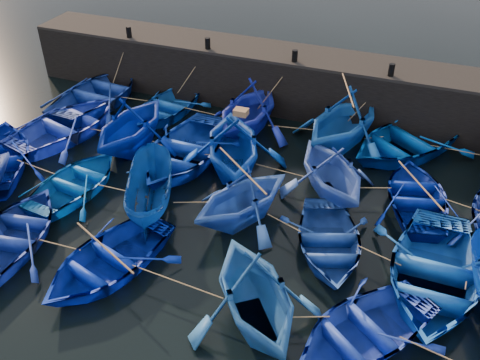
% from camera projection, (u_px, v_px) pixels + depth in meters
% --- Properties ---
extents(ground, '(120.00, 120.00, 0.00)m').
position_uv_depth(ground, '(203.00, 253.00, 16.77)').
color(ground, black).
rests_on(ground, ground).
extents(quay_wall, '(26.00, 2.50, 2.50)m').
position_uv_depth(quay_wall, '(298.00, 83.00, 24.05)').
color(quay_wall, black).
rests_on(quay_wall, ground).
extents(quay_top, '(26.00, 2.50, 0.12)m').
position_uv_depth(quay_top, '(300.00, 55.00, 23.29)').
color(quay_top, black).
rests_on(quay_top, quay_wall).
extents(bollard_0, '(0.24, 0.24, 0.50)m').
position_uv_depth(bollard_0, '(129.00, 32.00, 24.78)').
color(bollard_0, black).
rests_on(bollard_0, quay_top).
extents(bollard_1, '(0.24, 0.24, 0.50)m').
position_uv_depth(bollard_1, '(208.00, 43.00, 23.60)').
color(bollard_1, black).
rests_on(bollard_1, quay_top).
extents(bollard_2, '(0.24, 0.24, 0.50)m').
position_uv_depth(bollard_2, '(295.00, 56.00, 22.43)').
color(bollard_2, black).
rests_on(bollard_2, quay_top).
extents(bollard_3, '(0.24, 0.24, 0.50)m').
position_uv_depth(bollard_3, '(391.00, 70.00, 21.25)').
color(bollard_3, black).
rests_on(bollard_3, quay_top).
extents(boat_0, '(4.44, 5.89, 1.16)m').
position_uv_depth(boat_0, '(99.00, 93.00, 24.74)').
color(boat_0, navy).
rests_on(boat_0, ground).
extents(boat_1, '(3.59, 4.65, 0.89)m').
position_uv_depth(boat_1, '(166.00, 106.00, 23.92)').
color(boat_1, '#0F4BB3').
rests_on(boat_1, ground).
extents(boat_2, '(4.31, 4.87, 2.38)m').
position_uv_depth(boat_2, '(248.00, 108.00, 22.19)').
color(boat_2, '#13219C').
rests_on(boat_2, ground).
extents(boat_3, '(5.46, 5.88, 2.53)m').
position_uv_depth(boat_3, '(344.00, 119.00, 21.27)').
color(boat_3, '#1352B4').
rests_on(boat_3, ground).
extents(boat_4, '(6.43, 6.76, 1.14)m').
position_uv_depth(boat_4, '(406.00, 140.00, 21.26)').
color(boat_4, '#004096').
rests_on(boat_4, ground).
extents(boat_6, '(5.11, 6.18, 1.11)m').
position_uv_depth(boat_6, '(67.00, 124.00, 22.37)').
color(boat_6, '#2139C8').
rests_on(boat_6, ground).
extents(boat_7, '(4.01, 4.60, 2.34)m').
position_uv_depth(boat_7, '(131.00, 123.00, 21.16)').
color(boat_7, '#001D90').
rests_on(boat_7, ground).
extents(boat_8, '(4.12, 5.63, 1.14)m').
position_uv_depth(boat_8, '(183.00, 150.00, 20.68)').
color(boat_8, '#0C3198').
rests_on(boat_8, ground).
extents(boat_9, '(5.67, 6.01, 2.50)m').
position_uv_depth(boat_9, '(233.00, 143.00, 19.76)').
color(boat_9, '#04349E').
rests_on(boat_9, ground).
extents(boat_10, '(5.36, 5.46, 2.18)m').
position_uv_depth(boat_10, '(332.00, 170.00, 18.63)').
color(boat_10, blue).
rests_on(boat_10, ground).
extents(boat_11, '(4.06, 4.95, 0.90)m').
position_uv_depth(boat_11, '(417.00, 196.00, 18.46)').
color(boat_11, '#001781').
rests_on(boat_11, ground).
extents(boat_14, '(3.48, 4.53, 0.87)m').
position_uv_depth(boat_14, '(77.00, 182.00, 19.16)').
color(boat_14, '#0652BB').
rests_on(boat_14, ground).
extents(boat_15, '(2.96, 4.31, 1.56)m').
position_uv_depth(boat_15, '(149.00, 191.00, 18.12)').
color(boat_15, navy).
rests_on(boat_15, ground).
extents(boat_16, '(4.83, 5.04, 2.06)m').
position_uv_depth(boat_16, '(242.00, 196.00, 17.47)').
color(boat_16, blue).
rests_on(boat_16, ground).
extents(boat_17, '(4.21, 4.93, 0.87)m').
position_uv_depth(boat_17, '(328.00, 241.00, 16.57)').
color(boat_17, navy).
rests_on(boat_17, ground).
extents(boat_18, '(3.96, 5.51, 1.14)m').
position_uv_depth(boat_18, '(433.00, 273.00, 15.26)').
color(boat_18, blue).
rests_on(boat_18, ground).
extents(boat_21, '(3.93, 5.02, 0.95)m').
position_uv_depth(boat_21, '(13.00, 234.00, 16.79)').
color(boat_21, navy).
rests_on(boat_21, ground).
extents(boat_22, '(4.41, 5.29, 0.95)m').
position_uv_depth(boat_22, '(107.00, 260.00, 15.85)').
color(boat_22, '#0420A1').
rests_on(boat_22, ground).
extents(boat_23, '(5.59, 5.69, 2.27)m').
position_uv_depth(boat_23, '(255.00, 293.00, 13.90)').
color(boat_23, '#1E5AA3').
rests_on(boat_23, ground).
extents(boat_24, '(5.08, 5.32, 0.90)m').
position_uv_depth(boat_24, '(363.00, 329.00, 13.78)').
color(boat_24, '#1A36C3').
rests_on(boat_24, ground).
extents(wooden_crate, '(0.49, 0.38, 0.23)m').
position_uv_depth(wooden_crate, '(241.00, 112.00, 18.88)').
color(wooden_crate, olive).
rests_on(wooden_crate, boat_9).
extents(mooring_ropes, '(17.95, 11.57, 2.10)m').
position_uv_depth(mooring_ropes, '(265.00, 153.00, 19.95)').
color(mooring_ropes, tan).
rests_on(mooring_ropes, ground).
extents(loose_oars, '(10.54, 11.71, 1.69)m').
position_uv_depth(loose_oars, '(288.00, 167.00, 17.78)').
color(loose_oars, '#99724C').
rests_on(loose_oars, ground).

